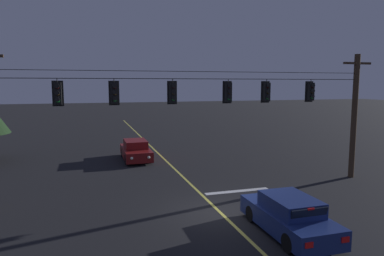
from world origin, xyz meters
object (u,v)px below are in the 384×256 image
(traffic_light_far_right, at_px, (311,92))
(car_waiting_near_lane, at_px, (289,216))
(traffic_light_centre, at_px, (173,93))
(car_oncoming_lead, at_px, (136,151))
(traffic_light_right_inner, at_px, (228,92))
(traffic_light_rightmost, at_px, (267,92))
(traffic_light_left_inner, at_px, (114,93))
(traffic_light_leftmost, at_px, (58,93))

(traffic_light_far_right, relative_size, car_waiting_near_lane, 0.28)
(traffic_light_far_right, xyz_separation_m, car_waiting_near_lane, (-4.77, -5.72, -4.30))
(traffic_light_centre, bearing_deg, car_waiting_near_lane, -63.40)
(traffic_light_far_right, height_order, car_oncoming_lead, traffic_light_far_right)
(traffic_light_right_inner, relative_size, car_waiting_near_lane, 0.28)
(traffic_light_rightmost, xyz_separation_m, traffic_light_far_right, (2.65, 0.00, 0.00))
(traffic_light_right_inner, xyz_separation_m, traffic_light_rightmost, (2.14, 0.00, 0.00))
(traffic_light_right_inner, height_order, car_waiting_near_lane, traffic_light_right_inner)
(traffic_light_left_inner, relative_size, traffic_light_rightmost, 1.00)
(traffic_light_centre, relative_size, traffic_light_right_inner, 1.00)
(traffic_light_right_inner, xyz_separation_m, car_oncoming_lead, (-3.55, 8.37, -4.30))
(traffic_light_rightmost, relative_size, car_waiting_near_lane, 0.28)
(traffic_light_left_inner, height_order, traffic_light_right_inner, same)
(traffic_light_leftmost, height_order, traffic_light_centre, same)
(traffic_light_leftmost, bearing_deg, traffic_light_right_inner, 0.00)
(traffic_light_leftmost, bearing_deg, traffic_light_centre, 0.00)
(traffic_light_left_inner, height_order, traffic_light_far_right, same)
(traffic_light_right_inner, relative_size, traffic_light_far_right, 1.00)
(traffic_light_leftmost, bearing_deg, traffic_light_far_right, 0.00)
(traffic_light_centre, distance_m, car_waiting_near_lane, 7.71)
(car_waiting_near_lane, bearing_deg, traffic_light_centre, 116.60)
(traffic_light_centre, distance_m, traffic_light_right_inner, 2.85)
(traffic_light_left_inner, distance_m, car_oncoming_lead, 9.63)
(traffic_light_leftmost, height_order, car_oncoming_lead, traffic_light_leftmost)
(traffic_light_left_inner, distance_m, traffic_light_centre, 2.73)
(traffic_light_centre, height_order, traffic_light_rightmost, same)
(traffic_light_right_inner, relative_size, car_oncoming_lead, 0.28)
(traffic_light_far_right, xyz_separation_m, car_oncoming_lead, (-8.34, 8.37, -4.30))
(car_waiting_near_lane, relative_size, car_oncoming_lead, 0.98)
(traffic_light_far_right, distance_m, car_waiting_near_lane, 8.60)
(traffic_light_leftmost, xyz_separation_m, traffic_light_rightmost, (10.13, 0.00, 0.00))
(traffic_light_left_inner, bearing_deg, traffic_light_far_right, 0.00)
(traffic_light_left_inner, xyz_separation_m, traffic_light_far_right, (10.37, 0.00, 0.00))
(traffic_light_centre, relative_size, car_oncoming_lead, 0.28)
(traffic_light_left_inner, xyz_separation_m, traffic_light_rightmost, (7.72, 0.00, 0.00))
(traffic_light_centre, bearing_deg, traffic_light_far_right, 0.00)
(traffic_light_left_inner, bearing_deg, traffic_light_right_inner, 0.00)
(traffic_light_far_right, bearing_deg, car_waiting_near_lane, -129.82)
(traffic_light_centre, bearing_deg, traffic_light_left_inner, 180.00)
(traffic_light_right_inner, height_order, traffic_light_rightmost, same)
(traffic_light_left_inner, relative_size, traffic_light_far_right, 1.00)
(traffic_light_rightmost, bearing_deg, traffic_light_centre, 180.00)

